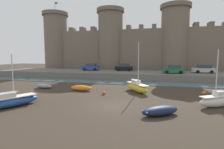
{
  "coord_description": "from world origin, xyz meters",
  "views": [
    {
      "loc": [
        3.66,
        -16.08,
        4.79
      ],
      "look_at": [
        -1.45,
        4.86,
        2.5
      ],
      "focal_mm": 28.0,
      "sensor_mm": 36.0,
      "label": 1
    }
  ],
  "objects_px": {
    "mooring_buoy_off_centre": "(104,93)",
    "car_quay_east": "(173,69)",
    "car_quay_centre_west": "(124,67)",
    "rowboat_foreground_centre": "(81,88)",
    "sailboat_midflat_centre": "(217,100)",
    "sailboat_midflat_left": "(11,101)",
    "rowboat_near_channel_right": "(44,86)",
    "mooring_buoy_near_shore": "(204,93)",
    "car_quay_west": "(91,67)",
    "car_quay_centre_east": "(204,69)",
    "sailboat_near_channel_left": "(137,87)",
    "rowboat_midflat_right": "(160,111)"
  },
  "relations": [
    {
      "from": "rowboat_near_channel_right",
      "to": "mooring_buoy_near_shore",
      "type": "xyz_separation_m",
      "value": [
        21.95,
        0.84,
        -0.13
      ]
    },
    {
      "from": "rowboat_near_channel_right",
      "to": "mooring_buoy_off_centre",
      "type": "distance_m",
      "value": 10.06
    },
    {
      "from": "rowboat_midflat_right",
      "to": "mooring_buoy_near_shore",
      "type": "xyz_separation_m",
      "value": [
        5.51,
        9.11,
        -0.16
      ]
    },
    {
      "from": "rowboat_near_channel_right",
      "to": "car_quay_centre_east",
      "type": "height_order",
      "value": "car_quay_centre_east"
    },
    {
      "from": "rowboat_midflat_right",
      "to": "sailboat_midflat_centre",
      "type": "distance_m",
      "value": 6.5
    },
    {
      "from": "sailboat_midflat_left",
      "to": "mooring_buoy_off_centre",
      "type": "xyz_separation_m",
      "value": [
        7.0,
        7.14,
        -0.36
      ]
    },
    {
      "from": "car_quay_centre_west",
      "to": "sailboat_midflat_centre",
      "type": "bearing_deg",
      "value": -59.97
    },
    {
      "from": "sailboat_midflat_left",
      "to": "car_quay_west",
      "type": "distance_m",
      "value": 25.62
    },
    {
      "from": "car_quay_east",
      "to": "sailboat_near_channel_left",
      "type": "bearing_deg",
      "value": -114.44
    },
    {
      "from": "car_quay_east",
      "to": "car_quay_west",
      "type": "bearing_deg",
      "value": 171.06
    },
    {
      "from": "rowboat_midflat_right",
      "to": "mooring_buoy_near_shore",
      "type": "height_order",
      "value": "rowboat_midflat_right"
    },
    {
      "from": "car_quay_centre_east",
      "to": "car_quay_east",
      "type": "height_order",
      "value": "same"
    },
    {
      "from": "rowboat_foreground_centre",
      "to": "car_quay_east",
      "type": "bearing_deg",
      "value": 46.34
    },
    {
      "from": "sailboat_near_channel_left",
      "to": "car_quay_centre_west",
      "type": "bearing_deg",
      "value": 105.47
    },
    {
      "from": "mooring_buoy_off_centre",
      "to": "car_quay_east",
      "type": "xyz_separation_m",
      "value": [
        9.69,
        15.51,
        1.96
      ]
    },
    {
      "from": "rowboat_midflat_right",
      "to": "sailboat_midflat_centre",
      "type": "xyz_separation_m",
      "value": [
        5.29,
        3.76,
        0.23
      ]
    },
    {
      "from": "sailboat_midflat_left",
      "to": "car_quay_centre_west",
      "type": "bearing_deg",
      "value": 76.72
    },
    {
      "from": "rowboat_foreground_centre",
      "to": "mooring_buoy_near_shore",
      "type": "height_order",
      "value": "rowboat_foreground_centre"
    },
    {
      "from": "rowboat_near_channel_right",
      "to": "sailboat_near_channel_left",
      "type": "bearing_deg",
      "value": 2.82
    },
    {
      "from": "rowboat_foreground_centre",
      "to": "rowboat_near_channel_right",
      "type": "relative_size",
      "value": 1.02
    },
    {
      "from": "mooring_buoy_near_shore",
      "to": "car_quay_east",
      "type": "distance_m",
      "value": 13.04
    },
    {
      "from": "sailboat_near_channel_left",
      "to": "rowboat_midflat_right",
      "type": "bearing_deg",
      "value": -73.07
    },
    {
      "from": "rowboat_midflat_right",
      "to": "rowboat_near_channel_right",
      "type": "bearing_deg",
      "value": 153.3
    },
    {
      "from": "sailboat_midflat_centre",
      "to": "car_quay_west",
      "type": "bearing_deg",
      "value": 134.38
    },
    {
      "from": "sailboat_near_channel_left",
      "to": "car_quay_centre_east",
      "type": "xyz_separation_m",
      "value": [
        11.79,
        15.07,
        1.49
      ]
    },
    {
      "from": "sailboat_midflat_centre",
      "to": "mooring_buoy_off_centre",
      "type": "distance_m",
      "value": 12.14
    },
    {
      "from": "sailboat_near_channel_left",
      "to": "sailboat_midflat_centre",
      "type": "relative_size",
      "value": 1.22
    },
    {
      "from": "rowboat_midflat_right",
      "to": "car_quay_centre_west",
      "type": "xyz_separation_m",
      "value": [
        -7.33,
        25.6,
        1.76
      ]
    },
    {
      "from": "sailboat_near_channel_left",
      "to": "mooring_buoy_off_centre",
      "type": "distance_m",
      "value": 4.71
    },
    {
      "from": "car_quay_centre_east",
      "to": "sailboat_midflat_left",
      "type": "bearing_deg",
      "value": -132.31
    },
    {
      "from": "sailboat_midflat_centre",
      "to": "car_quay_centre_west",
      "type": "xyz_separation_m",
      "value": [
        -12.62,
        21.84,
        1.53
      ]
    },
    {
      "from": "car_quay_centre_east",
      "to": "car_quay_centre_west",
      "type": "bearing_deg",
      "value": 174.46
    },
    {
      "from": "mooring_buoy_near_shore",
      "to": "car_quay_west",
      "type": "relative_size",
      "value": 0.11
    },
    {
      "from": "rowboat_foreground_centre",
      "to": "sailboat_midflat_centre",
      "type": "bearing_deg",
      "value": -14.53
    },
    {
      "from": "car_quay_centre_west",
      "to": "rowboat_foreground_centre",
      "type": "bearing_deg",
      "value": -99.27
    },
    {
      "from": "rowboat_midflat_right",
      "to": "sailboat_near_channel_left",
      "type": "xyz_separation_m",
      "value": [
        -2.72,
        8.94,
        0.27
      ]
    },
    {
      "from": "sailboat_midflat_centre",
      "to": "car_quay_east",
      "type": "relative_size",
      "value": 1.29
    },
    {
      "from": "rowboat_near_channel_right",
      "to": "sailboat_near_channel_left",
      "type": "relative_size",
      "value": 0.46
    },
    {
      "from": "car_quay_west",
      "to": "mooring_buoy_off_centre",
      "type": "bearing_deg",
      "value": -64.97
    },
    {
      "from": "rowboat_near_channel_right",
      "to": "sailboat_midflat_centre",
      "type": "distance_m",
      "value": 22.19
    },
    {
      "from": "sailboat_near_channel_left",
      "to": "mooring_buoy_off_centre",
      "type": "height_order",
      "value": "sailboat_near_channel_left"
    },
    {
      "from": "rowboat_foreground_centre",
      "to": "sailboat_midflat_left",
      "type": "relative_size",
      "value": 0.6
    },
    {
      "from": "rowboat_near_channel_right",
      "to": "car_quay_centre_west",
      "type": "bearing_deg",
      "value": 62.29
    },
    {
      "from": "sailboat_midflat_centre",
      "to": "mooring_buoy_off_centre",
      "type": "height_order",
      "value": "sailboat_midflat_centre"
    },
    {
      "from": "rowboat_near_channel_right",
      "to": "sailboat_near_channel_left",
      "type": "distance_m",
      "value": 13.74
    },
    {
      "from": "sailboat_near_channel_left",
      "to": "car_quay_centre_east",
      "type": "relative_size",
      "value": 1.57
    },
    {
      "from": "sailboat_near_channel_left",
      "to": "car_quay_east",
      "type": "bearing_deg",
      "value": 65.56
    },
    {
      "from": "sailboat_midflat_left",
      "to": "sailboat_near_channel_left",
      "type": "relative_size",
      "value": 0.78
    },
    {
      "from": "rowboat_near_channel_right",
      "to": "sailboat_midflat_left",
      "type": "xyz_separation_m",
      "value": [
        2.86,
        -9.13,
        0.2
      ]
    },
    {
      "from": "rowboat_foreground_centre",
      "to": "car_quay_centre_west",
      "type": "relative_size",
      "value": 0.73
    }
  ]
}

